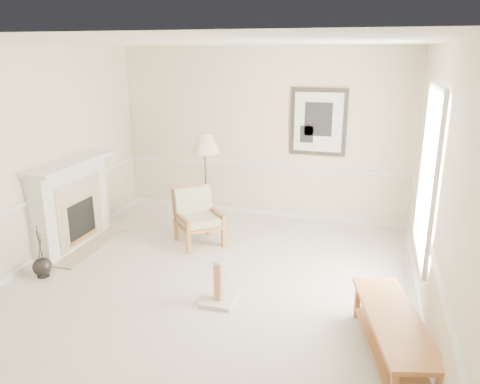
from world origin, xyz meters
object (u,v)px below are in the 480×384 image
Objects in this scene: armchair at (197,214)px; scratching_post at (219,289)px; floor_vase at (42,267)px; floor_lamp at (205,146)px; bench at (393,331)px.

scratching_post is at bearing -103.61° from armchair.
floor_vase reaches higher than scratching_post.
scratching_post is (1.00, -2.33, -1.19)m from floor_lamp.
floor_vase is 2.26m from armchair.
scratching_post is at bearing 164.21° from bench.
floor_lamp is 0.95× the size of bench.
bench is 1.98m from scratching_post.
floor_vase reaches higher than bench.
floor_lamp is at bearing 55.81° from armchair.
bench is 3.07× the size of scratching_post.
scratching_post is at bearing -66.83° from floor_lamp.
bench is at bearing -44.75° from floor_lamp.
floor_vase is at bearing -174.27° from armchair.
armchair is at bearing -81.98° from floor_lamp.
floor_lamp is 2.92× the size of scratching_post.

